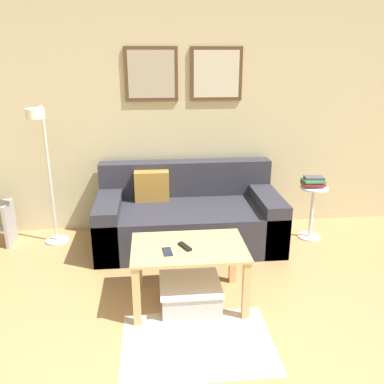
# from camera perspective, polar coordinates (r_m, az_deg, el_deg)

# --- Properties ---
(wall_back) EXTENTS (5.60, 0.09, 2.55)m
(wall_back) POSITION_cam_1_polar(r_m,az_deg,el_deg) (4.48, -3.25, 10.84)
(wall_back) COLOR #C6BC93
(wall_back) RESTS_ON ground_plane
(area_rug) EXTENTS (1.05, 0.74, 0.01)m
(area_rug) POSITION_cam_1_polar(r_m,az_deg,el_deg) (3.00, 0.80, -20.40)
(area_rug) COLOR #C1B299
(area_rug) RESTS_ON ground_plane
(couch) EXTENTS (1.86, 0.95, 0.80)m
(couch) POSITION_cam_1_polar(r_m,az_deg,el_deg) (4.27, -0.57, -3.55)
(couch) COLOR #2D2D38
(couch) RESTS_ON ground_plane
(coffee_table) EXTENTS (0.89, 0.59, 0.49)m
(coffee_table) POSITION_cam_1_polar(r_m,az_deg,el_deg) (3.22, -0.45, -9.18)
(coffee_table) COLOR tan
(coffee_table) RESTS_ON ground_plane
(storage_bin) EXTENTS (0.48, 0.45, 0.19)m
(storage_bin) POSITION_cam_1_polar(r_m,az_deg,el_deg) (3.32, -0.27, -14.02)
(storage_bin) COLOR #B2B2B7
(storage_bin) RESTS_ON ground_plane
(floor_lamp) EXTENTS (0.24, 0.45, 1.44)m
(floor_lamp) POSITION_cam_1_polar(r_m,az_deg,el_deg) (4.20, -20.02, 4.13)
(floor_lamp) COLOR silver
(floor_lamp) RESTS_ON ground_plane
(side_table) EXTENTS (0.29, 0.29, 0.58)m
(side_table) POSITION_cam_1_polar(r_m,az_deg,el_deg) (4.53, 16.52, -2.16)
(side_table) COLOR white
(side_table) RESTS_ON ground_plane
(book_stack) EXTENTS (0.25, 0.19, 0.11)m
(book_stack) POSITION_cam_1_polar(r_m,az_deg,el_deg) (4.45, 16.64, 1.39)
(book_stack) COLOR #335199
(book_stack) RESTS_ON side_table
(remote_control) EXTENTS (0.10, 0.15, 0.02)m
(remote_control) POSITION_cam_1_polar(r_m,az_deg,el_deg) (3.15, -1.00, -7.65)
(remote_control) COLOR black
(remote_control) RESTS_ON coffee_table
(cell_phone) EXTENTS (0.08, 0.15, 0.01)m
(cell_phone) POSITION_cam_1_polar(r_m,az_deg,el_deg) (3.09, -3.47, -8.36)
(cell_phone) COLOR #1E2338
(cell_phone) RESTS_ON coffee_table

